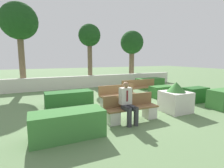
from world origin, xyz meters
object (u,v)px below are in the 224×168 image
at_px(person_seated_man, 127,101).
at_px(bench_front, 132,111).
at_px(tree_center_left, 90,38).
at_px(tree_leftmost, 19,23).
at_px(bench_left_side, 140,89).
at_px(tree_center_right, 132,44).
at_px(bench_right_side, 118,97).
at_px(planter_corner_left, 176,99).

bearing_deg(person_seated_man, bench_front, 30.03).
distance_m(bench_front, tree_center_left, 8.16).
distance_m(bench_front, tree_leftmost, 9.62).
distance_m(person_seated_man, tree_leftmost, 9.50).
xyz_separation_m(bench_front, tree_center_left, (0.94, 7.46, 3.18)).
relative_size(bench_left_side, tree_center_right, 0.50).
relative_size(bench_front, bench_left_side, 0.86).
distance_m(bench_right_side, tree_center_left, 6.34).
bearing_deg(person_seated_man, tree_center_left, 81.09).
bearing_deg(planter_corner_left, bench_front, -176.92).
relative_size(bench_left_side, bench_right_side, 1.23).
height_order(bench_front, tree_center_left, tree_center_left).
distance_m(bench_left_side, tree_leftmost, 8.65).
height_order(bench_left_side, tree_leftmost, tree_leftmost).
height_order(person_seated_man, planter_corner_left, person_seated_man).
height_order(planter_corner_left, tree_leftmost, tree_leftmost).
distance_m(planter_corner_left, tree_leftmost, 10.38).
distance_m(bench_front, planter_corner_left, 2.05).
distance_m(bench_left_side, planter_corner_left, 3.18).
bearing_deg(bench_front, bench_right_side, 75.56).
bearing_deg(tree_leftmost, bench_left_side, -38.45).
bearing_deg(person_seated_man, bench_right_side, 70.40).
height_order(tree_leftmost, tree_center_left, tree_leftmost).
height_order(bench_right_side, person_seated_man, person_seated_man).
distance_m(person_seated_man, planter_corner_left, 2.31).
xyz_separation_m(bench_front, person_seated_man, (-0.25, -0.14, 0.39)).
bearing_deg(tree_center_left, tree_center_right, 11.66).
height_order(bench_left_side, planter_corner_left, planter_corner_left).
distance_m(bench_right_side, tree_center_right, 8.25).
xyz_separation_m(person_seated_man, tree_center_right, (5.22, 8.43, 2.54)).
distance_m(tree_leftmost, tree_center_left, 4.54).
height_order(bench_right_side, planter_corner_left, planter_corner_left).
xyz_separation_m(bench_right_side, planter_corner_left, (1.53, -1.88, 0.19)).
relative_size(bench_left_side, person_seated_man, 1.65).
relative_size(bench_right_side, tree_leftmost, 0.32).
distance_m(bench_left_side, tree_center_right, 6.31).
bearing_deg(tree_center_right, tree_leftmost, -178.32).
xyz_separation_m(bench_left_side, tree_center_left, (-1.59, 4.21, 3.17)).
relative_size(bench_right_side, tree_center_right, 0.40).
relative_size(planter_corner_left, tree_center_left, 0.26).
xyz_separation_m(person_seated_man, tree_leftmost, (-3.25, 8.18, 3.56)).
relative_size(tree_leftmost, tree_center_right, 1.27).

